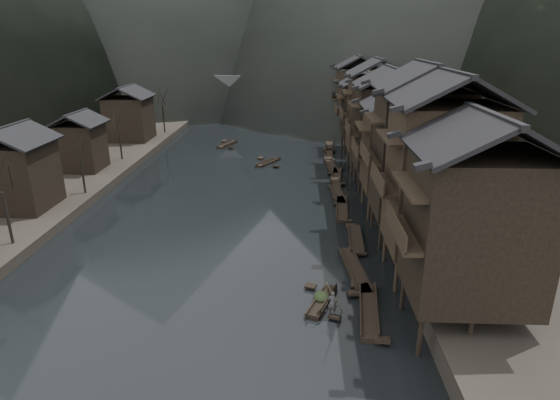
{
  "coord_description": "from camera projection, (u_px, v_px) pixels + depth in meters",
  "views": [
    {
      "loc": [
        7.17,
        -33.05,
        17.45
      ],
      "look_at": [
        5.45,
        8.82,
        2.5
      ],
      "focal_mm": 30.0,
      "sensor_mm": 36.0,
      "label": 1
    }
  ],
  "objects": [
    {
      "name": "stilt_houses",
      "position": [
        392.0,
        117.0,
        51.09
      ],
      "size": [
        9.0,
        67.6,
        15.59
      ],
      "color": "black",
      "rests_on": "ground"
    },
    {
      "name": "hero_sampan",
      "position": [
        322.0,
        301.0,
        31.96
      ],
      "size": [
        2.41,
        4.63,
        0.43
      ],
      "color": "black",
      "rests_on": "water"
    },
    {
      "name": "left_bank",
      "position": [
        40.0,
        143.0,
        76.04
      ],
      "size": [
        40.0,
        200.0,
        1.2
      ],
      "primitive_type": "cube",
      "color": "#2D2823",
      "rests_on": "ground"
    },
    {
      "name": "moored_sampans",
      "position": [
        339.0,
        192.0,
        53.92
      ],
      "size": [
        2.45,
        56.1,
        0.47
      ],
      "color": "black",
      "rests_on": "water"
    },
    {
      "name": "right_bank",
      "position": [
        476.0,
        145.0,
        73.23
      ],
      "size": [
        40.0,
        200.0,
        1.8
      ],
      "primitive_type": "cube",
      "color": "#2D2823",
      "rests_on": "ground"
    },
    {
      "name": "water",
      "position": [
        207.0,
        266.0,
        37.25
      ],
      "size": [
        300.0,
        300.0,
        0.0
      ],
      "primitive_type": "plane",
      "color": "black",
      "rests_on": "ground"
    },
    {
      "name": "stone_bridge",
      "position": [
        267.0,
        93.0,
        103.29
      ],
      "size": [
        40.0,
        6.0,
        9.0
      ],
      "color": "#4C4C4F",
      "rests_on": "ground"
    },
    {
      "name": "midriver_boats",
      "position": [
        260.0,
        135.0,
        83.95
      ],
      "size": [
        11.3,
        41.0,
        0.45
      ],
      "color": "black",
      "rests_on": "water"
    },
    {
      "name": "left_houses",
      "position": [
        64.0,
        140.0,
        55.07
      ],
      "size": [
        8.1,
        53.2,
        8.73
      ],
      "color": "black",
      "rests_on": "left_bank"
    },
    {
      "name": "boatman",
      "position": [
        332.0,
        300.0,
        30.15
      ],
      "size": [
        0.63,
        0.43,
        1.67
      ],
      "primitive_type": "imported",
      "rotation": [
        0.0,
        0.0,
        3.09
      ],
      "color": "#4C4C4E",
      "rests_on": "hero_sampan"
    },
    {
      "name": "bare_trees",
      "position": [
        78.0,
        145.0,
        51.16
      ],
      "size": [
        3.37,
        62.46,
        6.74
      ],
      "color": "black",
      "rests_on": "left_bank"
    },
    {
      "name": "bamboo_pole",
      "position": [
        337.0,
        265.0,
        29.3
      ],
      "size": [
        1.42,
        1.79,
        3.36
      ],
      "primitive_type": "cylinder",
      "rotation": [
        0.58,
        0.0,
        -0.67
      ],
      "color": "#8C7A51",
      "rests_on": "boatman"
    },
    {
      "name": "cargo_heap",
      "position": [
        321.0,
        293.0,
        31.97
      ],
      "size": [
        1.02,
        1.34,
        0.61
      ],
      "primitive_type": "ellipsoid",
      "color": "black",
      "rests_on": "hero_sampan"
    }
  ]
}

